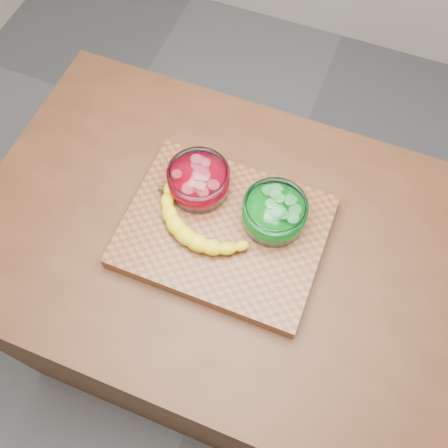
% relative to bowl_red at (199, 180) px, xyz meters
% --- Properties ---
extents(ground, '(3.50, 3.50, 0.00)m').
position_rel_bowl_red_xyz_m(ground, '(0.09, -0.08, -0.97)').
color(ground, '#5E5E63').
rests_on(ground, ground).
extents(counter, '(1.20, 0.80, 0.90)m').
position_rel_bowl_red_xyz_m(counter, '(0.09, -0.08, -0.52)').
color(counter, '#4C2A17').
rests_on(counter, ground).
extents(cutting_board, '(0.45, 0.35, 0.04)m').
position_rel_bowl_red_xyz_m(cutting_board, '(0.09, -0.08, -0.05)').
color(cutting_board, brown).
rests_on(cutting_board, counter).
extents(bowl_red, '(0.14, 0.14, 0.07)m').
position_rel_bowl_red_xyz_m(bowl_red, '(0.00, 0.00, 0.00)').
color(bowl_red, white).
rests_on(bowl_red, cutting_board).
extents(bowl_green, '(0.14, 0.14, 0.07)m').
position_rel_bowl_red_xyz_m(bowl_green, '(0.19, -0.02, 0.00)').
color(bowl_green, white).
rests_on(bowl_green, cutting_board).
extents(banana, '(0.27, 0.16, 0.04)m').
position_rel_bowl_red_xyz_m(banana, '(0.04, -0.09, -0.01)').
color(banana, yellow).
rests_on(banana, cutting_board).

